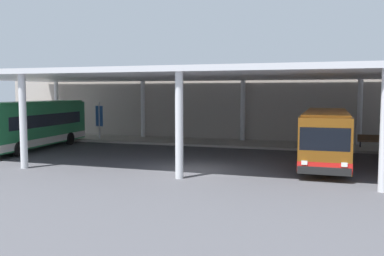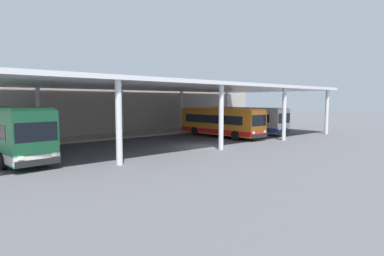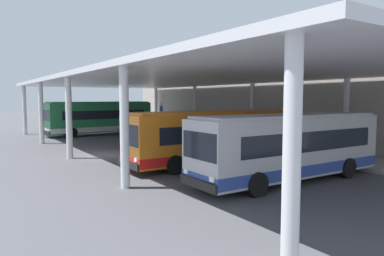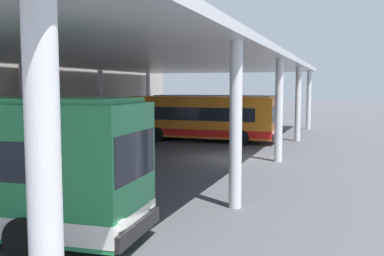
{
  "view_description": "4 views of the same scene",
  "coord_description": "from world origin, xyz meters",
  "px_view_note": "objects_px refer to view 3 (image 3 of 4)",
  "views": [
    {
      "loc": [
        6.99,
        -22.03,
        4.26
      ],
      "look_at": [
        -1.76,
        4.96,
        1.86
      ],
      "focal_mm": 39.71,
      "sensor_mm": 36.0,
      "label": 1
    },
    {
      "loc": [
        -19.0,
        -20.15,
        3.99
      ],
      "look_at": [
        1.8,
        3.05,
        1.32
      ],
      "focal_mm": 29.88,
      "sensor_mm": 36.0,
      "label": 2
    },
    {
      "loc": [
        23.67,
        -8.47,
        3.91
      ],
      "look_at": [
        3.56,
        4.73,
        1.91
      ],
      "focal_mm": 33.3,
      "sensor_mm": 36.0,
      "label": 3
    },
    {
      "loc": [
        -22.64,
        -5.77,
        3.82
      ],
      "look_at": [
        0.8,
        2.49,
        1.51
      ],
      "focal_mm": 41.17,
      "sensor_mm": 36.0,
      "label": 4
    }
  ],
  "objects_px": {
    "bus_nearest_bay": "(100,118)",
    "bus_middle_bay": "(289,146)",
    "bus_second_bay": "(211,137)",
    "banner_sign": "(161,115)",
    "bench_waiting": "(339,149)"
  },
  "relations": [
    {
      "from": "bus_nearest_bay",
      "to": "bus_middle_bay",
      "type": "height_order",
      "value": "bus_nearest_bay"
    },
    {
      "from": "bus_second_bay",
      "to": "banner_sign",
      "type": "xyz_separation_m",
      "value": [
        -19.13,
        7.0,
        0.32
      ]
    },
    {
      "from": "bus_middle_bay",
      "to": "bench_waiting",
      "type": "relative_size",
      "value": 5.85
    },
    {
      "from": "bus_nearest_bay",
      "to": "bus_second_bay",
      "type": "bearing_deg",
      "value": -1.15
    },
    {
      "from": "bus_middle_bay",
      "to": "banner_sign",
      "type": "height_order",
      "value": "banner_sign"
    },
    {
      "from": "bus_nearest_bay",
      "to": "bus_second_bay",
      "type": "height_order",
      "value": "bus_nearest_bay"
    },
    {
      "from": "bus_middle_bay",
      "to": "bench_waiting",
      "type": "bearing_deg",
      "value": 107.44
    },
    {
      "from": "bus_second_bay",
      "to": "banner_sign",
      "type": "distance_m",
      "value": 20.37
    },
    {
      "from": "bench_waiting",
      "to": "bus_second_bay",
      "type": "bearing_deg",
      "value": -111.61
    },
    {
      "from": "bus_second_bay",
      "to": "bench_waiting",
      "type": "distance_m",
      "value": 8.53
    },
    {
      "from": "bus_nearest_bay",
      "to": "bench_waiting",
      "type": "height_order",
      "value": "bus_nearest_bay"
    },
    {
      "from": "bus_nearest_bay",
      "to": "bench_waiting",
      "type": "bearing_deg",
      "value": 17.26
    },
    {
      "from": "bus_nearest_bay",
      "to": "bus_second_bay",
      "type": "xyz_separation_m",
      "value": [
        20.88,
        -0.42,
        -0.19
      ]
    },
    {
      "from": "bench_waiting",
      "to": "banner_sign",
      "type": "height_order",
      "value": "banner_sign"
    },
    {
      "from": "bus_nearest_bay",
      "to": "banner_sign",
      "type": "height_order",
      "value": "bus_nearest_bay"
    }
  ]
}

